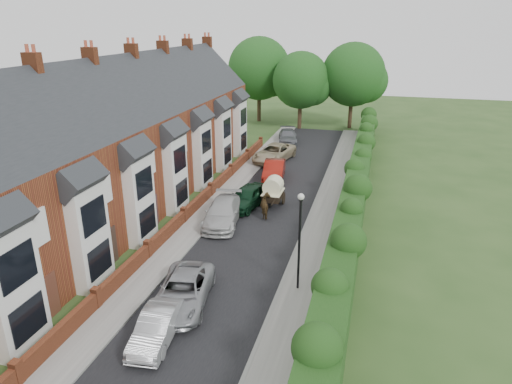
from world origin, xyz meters
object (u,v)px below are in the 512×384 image
car_silver_b (183,291)px  horse (267,206)px  lamppost (300,230)px  car_red (274,170)px  car_silver_a (157,326)px  car_white (223,213)px  car_beige (274,153)px  horse_cart (273,190)px  car_green (247,197)px  car_grey (288,136)px

car_silver_b → horse: (1.29, 11.03, 0.06)m
lamppost → car_red: lamppost is taller
car_silver_a → car_white: bearing=89.5°
car_beige → horse_cart: 11.40m
car_green → lamppost: bearing=-48.9°
lamppost → car_silver_a: 7.74m
horse → horse_cart: 2.00m
car_silver_a → car_grey: (-1.40, 34.02, 0.05)m
car_beige → horse: 13.28m
car_grey → horse: (2.69, -20.31, 0.06)m
lamppost → car_beige: 22.50m
car_green → car_red: bearing=98.2°
car_white → horse_cart: horse_cart is taller
car_green → car_red: 6.54m
car_green → car_red: (0.43, 6.52, -0.01)m
car_silver_a → car_silver_b: size_ratio=0.78×
car_silver_a → horse: (1.29, 13.71, 0.11)m
car_red → horse_cart: (1.32, -5.94, 0.50)m
car_white → car_silver_b: bearing=-90.8°
lamppost → car_silver_b: 6.21m
car_silver_b → car_beige: car_beige is taller
car_silver_a → horse: 13.77m
car_green → car_grey: 18.98m
car_white → horse_cart: size_ratio=1.70×
lamppost → car_silver_b: lamppost is taller
car_silver_b → car_white: size_ratio=0.95×
car_silver_b → horse: horse is taller
horse → car_green: bearing=-60.2°
car_red → car_silver_a: bearing=-98.1°
car_beige → car_silver_a: bearing=-76.1°
lamppost → car_silver_b: size_ratio=1.03×
car_green → car_grey: bearing=104.7°
horse → lamppost: bearing=91.3°
car_silver_b → horse_cart: 13.04m
car_red → car_beige: size_ratio=0.82×
car_beige → horse_cart: (2.52, -11.10, 0.48)m
car_red → horse: bearing=-88.6°
car_red → car_beige: bearing=94.9°
car_beige → horse: size_ratio=3.18×
car_red → car_grey: 12.51m
car_silver_b → horse_cart: horse_cart is taller
lamppost → horse_cart: (-3.71, 10.37, -2.02)m
lamppost → car_grey: (-6.40, 28.74, -2.60)m
lamppost → horse_cart: size_ratio=1.67×
car_silver_b → horse: 11.11m
car_red → lamppost: bearing=-81.0°
car_green → horse_cart: bearing=30.3°
car_silver_a → horse_cart: (1.29, 15.64, 0.63)m
car_beige → car_grey: bearing=102.5°
car_silver_b → horse: size_ratio=2.80×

